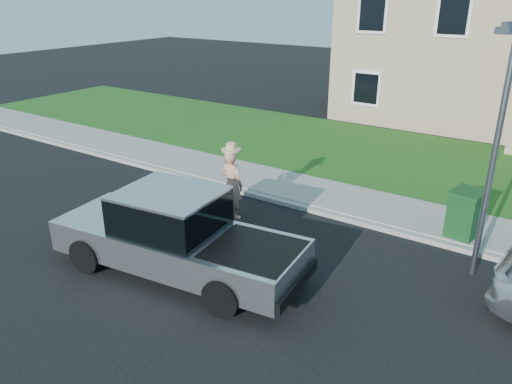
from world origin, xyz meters
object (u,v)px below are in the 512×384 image
pickup_truck (176,236)px  street_lamp (495,143)px  trash_bin (465,213)px  woman (232,183)px

pickup_truck → street_lamp: street_lamp is taller
pickup_truck → trash_bin: (4.62, 4.83, -0.12)m
street_lamp → woman: bearing=-158.4°
woman → street_lamp: (5.86, 0.51, 1.93)m
pickup_truck → trash_bin: bearing=39.5°
woman → trash_bin: size_ratio=1.79×
pickup_truck → trash_bin: 6.68m
woman → street_lamp: street_lamp is taller
street_lamp → trash_bin: bearing=127.0°
trash_bin → street_lamp: bearing=-59.7°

